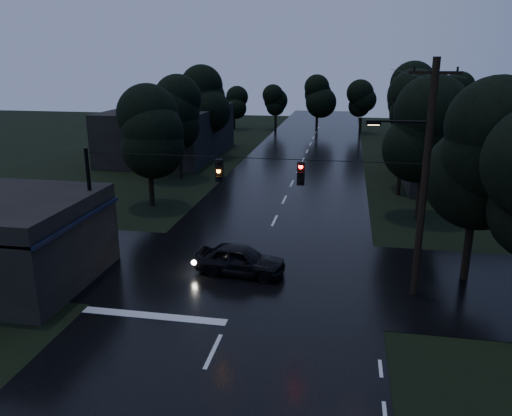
% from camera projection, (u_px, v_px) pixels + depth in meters
% --- Properties ---
extents(main_road, '(12.00, 120.00, 0.02)m').
position_uv_depth(main_road, '(292.00, 184.00, 41.15)').
color(main_road, black).
rests_on(main_road, ground).
extents(cross_street, '(60.00, 9.00, 0.02)m').
position_uv_depth(cross_street, '(251.00, 272.00, 24.19)').
color(cross_street, black).
rests_on(cross_street, ground).
extents(building_far_right, '(10.00, 14.00, 4.40)m').
position_uv_depth(building_far_right, '(464.00, 154.00, 41.88)').
color(building_far_right, black).
rests_on(building_far_right, ground).
extents(building_far_left, '(10.00, 16.00, 5.00)m').
position_uv_depth(building_far_left, '(170.00, 132.00, 52.25)').
color(building_far_left, black).
rests_on(building_far_left, ground).
extents(utility_pole_main, '(3.50, 0.30, 10.00)m').
position_uv_depth(utility_pole_main, '(423.00, 177.00, 20.46)').
color(utility_pole_main, black).
rests_on(utility_pole_main, ground).
extents(utility_pole_far, '(2.00, 0.30, 7.50)m').
position_uv_depth(utility_pole_far, '(402.00, 144.00, 36.72)').
color(utility_pole_far, black).
rests_on(utility_pole_far, ground).
extents(anchor_pole_left, '(0.18, 0.18, 6.00)m').
position_uv_depth(anchor_pole_left, '(92.00, 210.00, 23.67)').
color(anchor_pole_left, black).
rests_on(anchor_pole_left, ground).
extents(span_signals, '(15.00, 0.37, 1.12)m').
position_uv_depth(span_signals, '(259.00, 171.00, 21.63)').
color(span_signals, black).
rests_on(span_signals, ground).
extents(tree_corner_near, '(4.48, 4.48, 9.44)m').
position_uv_depth(tree_corner_near, '(480.00, 153.00, 21.69)').
color(tree_corner_near, black).
rests_on(tree_corner_near, ground).
extents(tree_left_a, '(3.92, 3.92, 8.26)m').
position_uv_depth(tree_left_a, '(148.00, 131.00, 33.65)').
color(tree_left_a, black).
rests_on(tree_left_a, ground).
extents(tree_left_b, '(4.20, 4.20, 8.85)m').
position_uv_depth(tree_left_b, '(178.00, 113.00, 41.18)').
color(tree_left_b, black).
rests_on(tree_left_b, ground).
extents(tree_left_c, '(4.48, 4.48, 9.44)m').
position_uv_depth(tree_left_c, '(204.00, 99.00, 50.59)').
color(tree_left_c, black).
rests_on(tree_left_c, ground).
extents(tree_right_a, '(4.20, 4.20, 8.85)m').
position_uv_depth(tree_right_a, '(426.00, 132.00, 30.45)').
color(tree_right_a, black).
rests_on(tree_right_a, ground).
extents(tree_right_b, '(4.48, 4.48, 9.44)m').
position_uv_depth(tree_right_b, '(420.00, 112.00, 37.77)').
color(tree_right_b, black).
rests_on(tree_right_b, ground).
extents(tree_right_c, '(4.76, 4.76, 10.03)m').
position_uv_depth(tree_right_c, '(413.00, 98.00, 46.98)').
color(tree_right_c, black).
rests_on(tree_right_c, ground).
extents(car, '(4.43, 2.10, 1.46)m').
position_uv_depth(car, '(240.00, 260.00, 23.76)').
color(car, black).
rests_on(car, ground).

